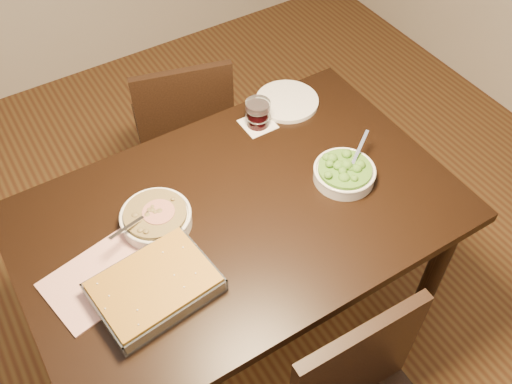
{
  "coord_description": "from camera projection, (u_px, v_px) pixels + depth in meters",
  "views": [
    {
      "loc": [
        -0.56,
        -1.01,
        2.18
      ],
      "look_at": [
        0.06,
        0.0,
        0.8
      ],
      "focal_mm": 40.0,
      "sensor_mm": 36.0,
      "label": 1
    }
  ],
  "objects": [
    {
      "name": "ground",
      "position": [
        243.0,
        322.0,
        2.4
      ],
      "size": [
        4.0,
        4.0,
        0.0
      ],
      "primitive_type": "plane",
      "color": "#432413",
      "rests_on": "ground"
    },
    {
      "name": "table",
      "position": [
        240.0,
        229.0,
        1.91
      ],
      "size": [
        1.4,
        0.9,
        0.75
      ],
      "color": "black",
      "rests_on": "ground"
    },
    {
      "name": "magazine_a",
      "position": [
        101.0,
        278.0,
        1.66
      ],
      "size": [
        0.35,
        0.28,
        0.01
      ],
      "primitive_type": "cube",
      "rotation": [
        0.0,
        0.0,
        0.2
      ],
      "color": "#AC3A31",
      "rests_on": "table"
    },
    {
      "name": "coaster",
      "position": [
        258.0,
        124.0,
        2.1
      ],
      "size": [
        0.11,
        0.11,
        0.0
      ],
      "primitive_type": "cube",
      "color": "white",
      "rests_on": "table"
    },
    {
      "name": "stew_bowl",
      "position": [
        156.0,
        218.0,
        1.78
      ],
      "size": [
        0.24,
        0.22,
        0.09
      ],
      "color": "silver",
      "rests_on": "table"
    },
    {
      "name": "broccoli_bowl",
      "position": [
        344.0,
        173.0,
        1.9
      ],
      "size": [
        0.22,
        0.21,
        0.08
      ],
      "color": "silver",
      "rests_on": "table"
    },
    {
      "name": "baking_dish",
      "position": [
        155.0,
        287.0,
        1.61
      ],
      "size": [
        0.36,
        0.28,
        0.06
      ],
      "rotation": [
        0.0,
        0.0,
        0.11
      ],
      "color": "silver",
      "rests_on": "table"
    },
    {
      "name": "wine_tumbler",
      "position": [
        258.0,
        113.0,
        2.06
      ],
      "size": [
        0.09,
        0.09,
        0.1
      ],
      "color": "black",
      "rests_on": "coaster"
    },
    {
      "name": "dinner_plate",
      "position": [
        287.0,
        101.0,
        2.17
      ],
      "size": [
        0.24,
        0.24,
        0.02
      ],
      "primitive_type": "cylinder",
      "color": "silver",
      "rests_on": "table"
    },
    {
      "name": "chair_far",
      "position": [
        184.0,
        126.0,
        2.5
      ],
      "size": [
        0.49,
        0.49,
        0.85
      ],
      "rotation": [
        0.0,
        0.0,
        2.88
      ],
      "color": "black",
      "rests_on": "ground"
    }
  ]
}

